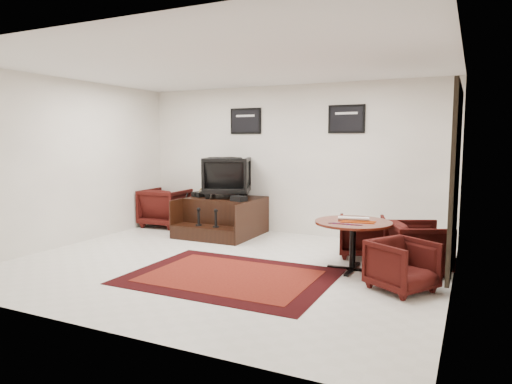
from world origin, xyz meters
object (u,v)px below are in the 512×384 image
(meeting_table, at_px, (353,227))
(table_chair_corner, at_px, (402,263))
(shine_podium, at_px, (224,217))
(table_chair_back, at_px, (362,234))
(table_chair_window, at_px, (419,245))
(shine_chair, at_px, (227,175))
(armchair_side, at_px, (165,205))

(meeting_table, xyz_separation_m, table_chair_corner, (0.74, -0.61, -0.26))
(shine_podium, height_order, table_chair_back, shine_podium)
(shine_podium, height_order, table_chair_corner, shine_podium)
(table_chair_window, bearing_deg, table_chair_back, 35.65)
(shine_chair, height_order, meeting_table, shine_chair)
(armchair_side, xyz_separation_m, table_chair_corner, (5.02, -2.13, -0.10))
(shine_chair, xyz_separation_m, table_chair_window, (3.62, -1.18, -0.75))
(shine_chair, distance_m, table_chair_window, 3.88)
(shine_podium, xyz_separation_m, table_chair_back, (2.74, -0.54, 0.03))
(table_chair_back, relative_size, table_chair_window, 0.93)
(shine_chair, xyz_separation_m, meeting_table, (2.79, -1.50, -0.53))
(shine_chair, bearing_deg, armchair_side, -21.90)
(armchair_side, bearing_deg, shine_podium, 170.63)
(meeting_table, relative_size, table_chair_corner, 1.55)
(shine_chair, xyz_separation_m, table_chair_back, (2.74, -0.68, -0.78))
(shine_podium, xyz_separation_m, meeting_table, (2.79, -1.35, 0.27))
(table_chair_back, bearing_deg, table_chair_window, 135.65)
(meeting_table, bearing_deg, shine_chair, 151.81)
(table_chair_back, bearing_deg, table_chair_corner, 104.45)
(table_chair_window, bearing_deg, table_chair_corner, 150.05)
(meeting_table, bearing_deg, table_chair_corner, -39.35)
(armchair_side, height_order, table_chair_corner, armchair_side)
(meeting_table, bearing_deg, shine_podium, 154.12)
(shine_chair, bearing_deg, shine_podium, 69.29)
(shine_podium, xyz_separation_m, table_chair_window, (3.62, -1.04, 0.05))
(armchair_side, relative_size, table_chair_corner, 1.29)
(armchair_side, height_order, table_chair_back, armchair_side)
(armchair_side, bearing_deg, table_chair_back, 167.68)
(armchair_side, relative_size, table_chair_window, 1.16)
(armchair_side, bearing_deg, shine_chair, 176.06)
(shine_podium, bearing_deg, table_chair_window, -16.03)
(table_chair_back, bearing_deg, shine_chair, -28.69)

